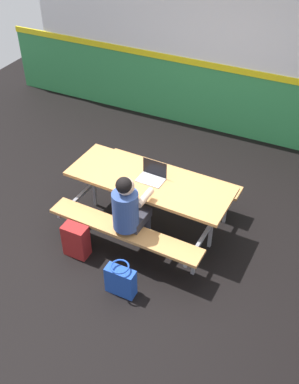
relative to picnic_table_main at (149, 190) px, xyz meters
The scene contains 7 objects.
ground_plane 0.59m from the picnic_table_main, behind, with size 10.00×10.00×0.02m, color black.
accent_backdrop 2.78m from the picnic_table_main, 91.27° to the left, with size 8.00×0.14×2.60m.
picnic_table_main is the anchor object (origin of this frame).
student_nearer 0.57m from the picnic_table_main, 88.77° to the right, with size 0.37×0.53×1.21m.
laptop_silver 0.21m from the picnic_table_main, 62.89° to the left, with size 0.33×0.23×0.22m.
backpack_dark 1.08m from the picnic_table_main, 123.81° to the right, with size 0.30×0.22×0.44m.
tote_bag_bright 1.22m from the picnic_table_main, 80.15° to the right, with size 0.34×0.21×0.43m.
Camera 1 is at (1.97, -3.95, 4.09)m, focal length 42.35 mm.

